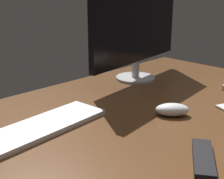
{
  "coord_description": "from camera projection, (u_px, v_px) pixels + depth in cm",
  "views": [
    {
      "loc": [
        -82.2,
        -68.74,
        43.53
      ],
      "look_at": [
        -5.66,
        8.11,
        8.0
      ],
      "focal_mm": 53.71,
      "sensor_mm": 36.0,
      "label": 1
    }
  ],
  "objects": [
    {
      "name": "desk",
      "position": [
        140.0,
        110.0,
        1.15
      ],
      "size": [
        140.0,
        84.0,
        2.0
      ],
      "primitive_type": "cube",
      "color": "brown",
      "rests_on": "ground"
    },
    {
      "name": "tv_remote",
      "position": [
        203.0,
        159.0,
        0.8
      ],
      "size": [
        17.13,
        13.66,
        1.84
      ],
      "primitive_type": "cube",
      "rotation": [
        0.0,
        0.0,
        0.59
      ],
      "color": "black",
      "rests_on": "desk"
    },
    {
      "name": "keyboard",
      "position": [
        43.0,
        126.0,
        0.98
      ],
      "size": [
        41.29,
        16.77,
        1.49
      ],
      "primitive_type": "cube",
      "rotation": [
        0.0,
        0.0,
        0.08
      ],
      "color": "white",
      "rests_on": "desk"
    },
    {
      "name": "computer_mouse",
      "position": [
        172.0,
        110.0,
        1.07
      ],
      "size": [
        11.89,
        11.98,
        3.97
      ],
      "primitive_type": "ellipsoid",
      "rotation": [
        0.0,
        0.0,
        -0.8
      ],
      "color": "silver",
      "rests_on": "desk"
    },
    {
      "name": "monitor",
      "position": [
        137.0,
        24.0,
        1.4
      ],
      "size": [
        58.55,
        17.1,
        43.5
      ],
      "rotation": [
        0.0,
        0.0,
        0.13
      ],
      "color": "#B7B7B7",
      "rests_on": "desk"
    }
  ]
}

